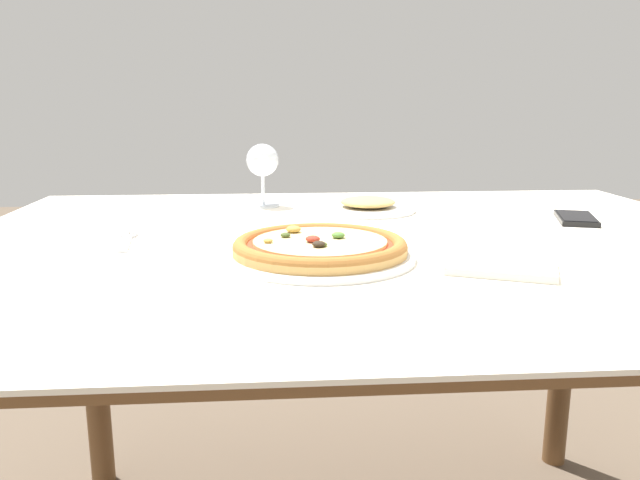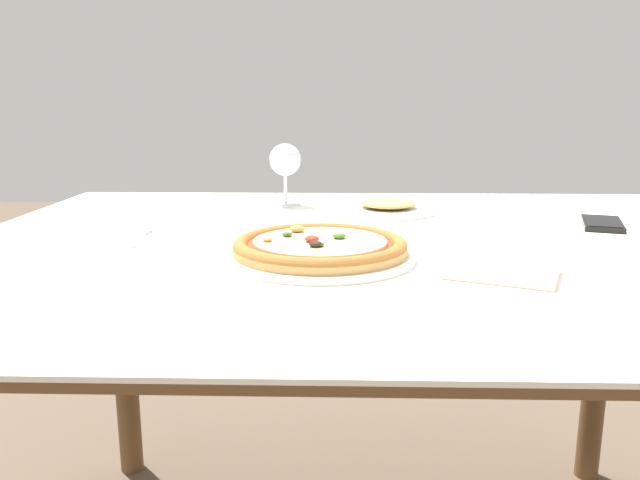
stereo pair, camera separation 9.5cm
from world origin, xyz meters
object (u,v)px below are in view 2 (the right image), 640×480
at_px(fork, 141,236).
at_px(side_plate, 388,207).
at_px(cell_phone, 602,223).
at_px(pizza_plate, 320,248).
at_px(dining_table, 370,281).
at_px(wine_glass_far_left, 285,162).

relative_size(fork, side_plate, 0.82).
bearing_deg(cell_phone, pizza_plate, -153.24).
bearing_deg(fork, pizza_plate, -24.93).
height_order(pizza_plate, fork, pizza_plate).
distance_m(dining_table, side_plate, 0.29).
xyz_separation_m(fork, cell_phone, (0.87, 0.12, 0.00)).
bearing_deg(fork, wine_glass_far_left, 56.64).
xyz_separation_m(dining_table, wine_glass_far_left, (-0.18, 0.36, 0.18)).
relative_size(dining_table, wine_glass_far_left, 10.15).
bearing_deg(fork, dining_table, -1.66).
height_order(fork, cell_phone, cell_phone).
bearing_deg(fork, cell_phone, 8.06).
relative_size(pizza_plate, cell_phone, 1.84).
distance_m(pizza_plate, side_plate, 0.44).
xyz_separation_m(pizza_plate, wine_glass_far_left, (-0.09, 0.50, 0.08)).
distance_m(wine_glass_far_left, cell_phone, 0.68).
height_order(dining_table, side_plate, side_plate).
xyz_separation_m(fork, wine_glass_far_left, (0.23, 0.35, 0.10)).
bearing_deg(dining_table, side_plate, 79.43).
bearing_deg(pizza_plate, cell_phone, 26.76).
bearing_deg(wine_glass_far_left, pizza_plate, -79.49).
distance_m(dining_table, fork, 0.42).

